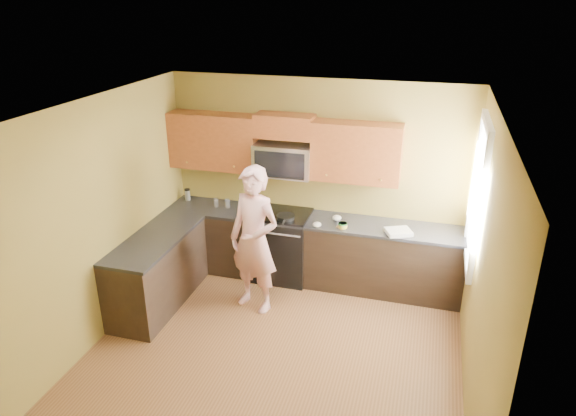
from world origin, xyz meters
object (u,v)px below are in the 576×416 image
(stove, at_px, (281,245))
(woman, at_px, (254,240))
(frying_pan, at_px, (286,219))
(butter_tub, at_px, (343,228))
(microwave, at_px, (284,175))
(travel_mug, at_px, (188,200))

(stove, height_order, woman, woman)
(frying_pan, bearing_deg, woman, -115.11)
(frying_pan, xyz_separation_m, butter_tub, (0.76, -0.01, -0.03))
(microwave, bearing_deg, travel_mug, 178.72)
(stove, height_order, butter_tub, butter_tub)
(butter_tub, bearing_deg, microwave, 161.34)
(frying_pan, height_order, travel_mug, travel_mug)
(woman, distance_m, frying_pan, 0.69)
(stove, xyz_separation_m, frying_pan, (0.11, -0.16, 0.47))
(stove, bearing_deg, frying_pan, -56.40)
(microwave, xyz_separation_m, butter_tub, (0.86, -0.29, -0.53))
(woman, bearing_deg, stove, 100.62)
(frying_pan, distance_m, butter_tub, 0.76)
(woman, bearing_deg, frying_pan, 90.29)
(frying_pan, bearing_deg, stove, 115.55)
(frying_pan, bearing_deg, microwave, 102.32)
(microwave, distance_m, travel_mug, 1.54)
(microwave, bearing_deg, woman, -95.85)
(frying_pan, bearing_deg, butter_tub, -8.68)
(microwave, bearing_deg, frying_pan, -69.62)
(butter_tub, xyz_separation_m, travel_mug, (-2.31, 0.32, 0.00))
(microwave, relative_size, frying_pan, 1.83)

